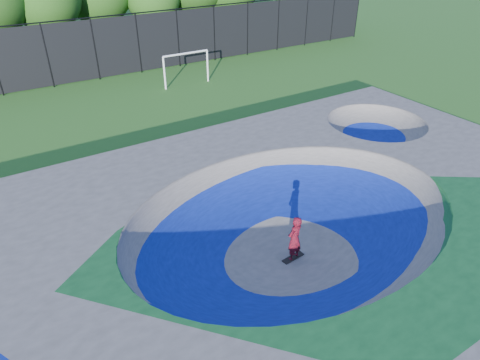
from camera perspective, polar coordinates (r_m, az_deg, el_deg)
name	(u,v)px	position (r m, az deg, el deg)	size (l,w,h in m)	color
ground	(291,248)	(14.21, 6.83, -9.00)	(120.00, 120.00, 0.00)	#29621B
skate_deck	(293,230)	(13.75, 7.03, -6.60)	(22.00, 14.00, 1.50)	gray
skater	(295,239)	(13.33, 7.28, -7.77)	(0.58, 0.38, 1.58)	#B40E26
skateboard	(293,258)	(13.82, 7.07, -10.24)	(0.78, 0.22, 0.05)	black
soccer_goal	(186,63)	(28.62, -7.19, 15.26)	(3.21, 0.12, 2.12)	white
fence	(95,48)	(30.92, -18.78, 16.31)	(48.09, 0.09, 4.04)	black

